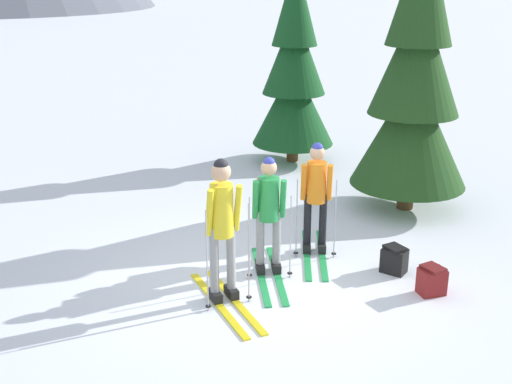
{
  "coord_description": "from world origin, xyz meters",
  "views": [
    {
      "loc": [
        -4.0,
        -6.67,
        3.98
      ],
      "look_at": [
        0.18,
        0.47,
        1.05
      ],
      "focal_mm": 45.54,
      "sensor_mm": 36.0,
      "label": 1
    }
  ],
  "objects_px": {
    "pine_tree_near": "(415,85)",
    "backpack_on_snow_beside": "(432,280)",
    "skier_in_green": "(268,210)",
    "skier_in_orange": "(316,192)",
    "backpack_on_snow_front": "(394,260)",
    "skier_in_yellow": "(222,224)",
    "pine_tree_mid": "(294,73)"
  },
  "relations": [
    {
      "from": "backpack_on_snow_front",
      "to": "backpack_on_snow_beside",
      "type": "height_order",
      "value": "same"
    },
    {
      "from": "pine_tree_near",
      "to": "backpack_on_snow_front",
      "type": "bearing_deg",
      "value": -135.9
    },
    {
      "from": "pine_tree_mid",
      "to": "pine_tree_near",
      "type": "bearing_deg",
      "value": -87.94
    },
    {
      "from": "skier_in_yellow",
      "to": "backpack_on_snow_front",
      "type": "bearing_deg",
      "value": -11.56
    },
    {
      "from": "skier_in_yellow",
      "to": "pine_tree_near",
      "type": "bearing_deg",
      "value": 17.11
    },
    {
      "from": "skier_in_green",
      "to": "pine_tree_mid",
      "type": "xyz_separation_m",
      "value": [
        3.18,
        4.23,
        0.96
      ]
    },
    {
      "from": "pine_tree_near",
      "to": "skier_in_green",
      "type": "bearing_deg",
      "value": -164.73
    },
    {
      "from": "pine_tree_mid",
      "to": "skier_in_orange",
      "type": "bearing_deg",
      "value": -119.38
    },
    {
      "from": "skier_in_orange",
      "to": "pine_tree_near",
      "type": "height_order",
      "value": "pine_tree_near"
    },
    {
      "from": "pine_tree_near",
      "to": "skier_in_orange",
      "type": "bearing_deg",
      "value": -164.09
    },
    {
      "from": "skier_in_orange",
      "to": "skier_in_yellow",
      "type": "bearing_deg",
      "value": -161.35
    },
    {
      "from": "skier_in_yellow",
      "to": "backpack_on_snow_beside",
      "type": "relative_size",
      "value": 4.84
    },
    {
      "from": "skier_in_yellow",
      "to": "pine_tree_mid",
      "type": "xyz_separation_m",
      "value": [
        4.07,
        4.62,
        0.84
      ]
    },
    {
      "from": "skier_in_green",
      "to": "pine_tree_mid",
      "type": "height_order",
      "value": "pine_tree_mid"
    },
    {
      "from": "skier_in_green",
      "to": "pine_tree_near",
      "type": "bearing_deg",
      "value": 15.27
    },
    {
      "from": "skier_in_orange",
      "to": "backpack_on_snow_front",
      "type": "relative_size",
      "value": 4.2
    },
    {
      "from": "skier_in_green",
      "to": "backpack_on_snow_beside",
      "type": "distance_m",
      "value": 2.27
    },
    {
      "from": "skier_in_orange",
      "to": "pine_tree_near",
      "type": "distance_m",
      "value": 2.75
    },
    {
      "from": "pine_tree_near",
      "to": "backpack_on_snow_beside",
      "type": "distance_m",
      "value": 3.64
    },
    {
      "from": "backpack_on_snow_beside",
      "to": "skier_in_yellow",
      "type": "bearing_deg",
      "value": 153.24
    },
    {
      "from": "pine_tree_near",
      "to": "pine_tree_mid",
      "type": "distance_m",
      "value": 3.34
    },
    {
      "from": "skier_in_green",
      "to": "skier_in_orange",
      "type": "height_order",
      "value": "skier_in_orange"
    },
    {
      "from": "pine_tree_mid",
      "to": "backpack_on_snow_front",
      "type": "xyz_separation_m",
      "value": [
        -1.71,
        -5.1,
        -1.68
      ]
    },
    {
      "from": "backpack_on_snow_front",
      "to": "backpack_on_snow_beside",
      "type": "bearing_deg",
      "value": -90.21
    },
    {
      "from": "skier_in_green",
      "to": "skier_in_orange",
      "type": "relative_size",
      "value": 1.04
    },
    {
      "from": "backpack_on_snow_front",
      "to": "skier_in_green",
      "type": "bearing_deg",
      "value": 149.42
    },
    {
      "from": "skier_in_green",
      "to": "backpack_on_snow_beside",
      "type": "height_order",
      "value": "skier_in_green"
    },
    {
      "from": "backpack_on_snow_front",
      "to": "backpack_on_snow_beside",
      "type": "distance_m",
      "value": 0.71
    },
    {
      "from": "skier_in_yellow",
      "to": "skier_in_green",
      "type": "height_order",
      "value": "skier_in_yellow"
    },
    {
      "from": "pine_tree_mid",
      "to": "backpack_on_snow_beside",
      "type": "relative_size",
      "value": 10.74
    },
    {
      "from": "skier_in_orange",
      "to": "backpack_on_snow_beside",
      "type": "distance_m",
      "value": 2.02
    },
    {
      "from": "pine_tree_mid",
      "to": "backpack_on_snow_beside",
      "type": "xyz_separation_m",
      "value": [
        -1.71,
        -5.8,
        -1.68
      ]
    }
  ]
}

